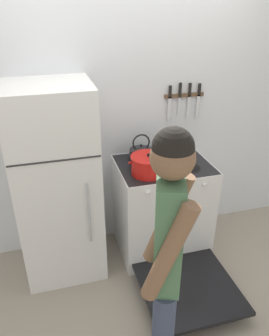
# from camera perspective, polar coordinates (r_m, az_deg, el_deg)

# --- Properties ---
(ground_plane) EXTENTS (14.00, 14.00, 0.00)m
(ground_plane) POSITION_cam_1_polar(r_m,az_deg,el_deg) (3.57, -1.88, -10.98)
(ground_plane) COLOR gray
(wall_back) EXTENTS (10.00, 0.06, 2.55)m
(wall_back) POSITION_cam_1_polar(r_m,az_deg,el_deg) (2.99, -2.39, 8.97)
(wall_back) COLOR silver
(wall_back) RESTS_ON ground_plane
(refrigerator) EXTENTS (0.66, 0.64, 1.68)m
(refrigerator) POSITION_cam_1_polar(r_m,az_deg,el_deg) (2.79, -13.21, -2.99)
(refrigerator) COLOR white
(refrigerator) RESTS_ON ground_plane
(stove_range) EXTENTS (0.82, 1.37, 0.92)m
(stove_range) POSITION_cam_1_polar(r_m,az_deg,el_deg) (3.10, 5.01, -7.32)
(stove_range) COLOR white
(stove_range) RESTS_ON ground_plane
(dutch_oven_pot) EXTENTS (0.34, 0.30, 0.18)m
(dutch_oven_pot) POSITION_cam_1_polar(r_m,az_deg,el_deg) (2.70, 2.43, 0.56)
(dutch_oven_pot) COLOR red
(dutch_oven_pot) RESTS_ON stove_range
(tea_kettle) EXTENTS (0.26, 0.21, 0.26)m
(tea_kettle) POSITION_cam_1_polar(r_m,az_deg,el_deg) (2.93, 1.19, 2.63)
(tea_kettle) COLOR black
(tea_kettle) RESTS_ON stove_range
(utensil_jar) EXTENTS (0.09, 0.09, 0.28)m
(utensil_jar) POSITION_cam_1_polar(r_m,az_deg,el_deg) (3.05, 7.92, 3.36)
(utensil_jar) COLOR #B7BABF
(utensil_jar) RESTS_ON stove_range
(person) EXTENTS (0.36, 0.41, 1.74)m
(person) POSITION_cam_1_polar(r_m,az_deg,el_deg) (1.78, 5.58, -16.04)
(person) COLOR #38425B
(person) RESTS_ON ground_plane
(wall_knife_strip) EXTENTS (0.38, 0.03, 0.34)m
(wall_knife_strip) POSITION_cam_1_polar(r_m,az_deg,el_deg) (3.08, 8.70, 12.35)
(wall_knife_strip) COLOR brown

